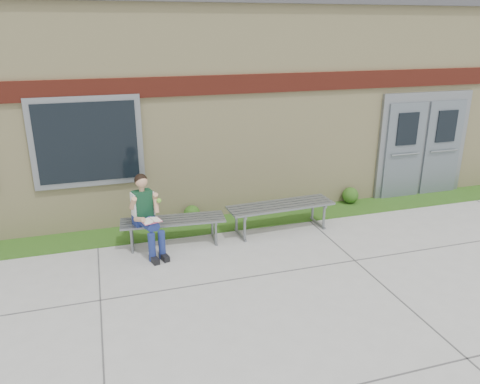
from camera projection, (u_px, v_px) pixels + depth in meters
name	position (u px, v px, depth m)	size (l,w,h in m)	color
ground	(312.00, 285.00, 6.89)	(80.00, 80.00, 0.00)	#9E9E99
grass_strip	(255.00, 219.00, 9.23)	(16.00, 0.80, 0.02)	#224813
school_building	(212.00, 91.00, 11.59)	(16.20, 6.22, 4.20)	beige
bench_left	(173.00, 225.00, 8.10)	(1.82, 0.65, 0.46)	slate
bench_right	(281.00, 210.00, 8.64)	(2.01, 0.65, 0.51)	slate
girl	(147.00, 213.00, 7.68)	(0.55, 0.84, 1.35)	navy
shrub_mid	(192.00, 214.00, 9.06)	(0.32, 0.32, 0.32)	#224813
shrub_east	(350.00, 195.00, 10.02)	(0.34, 0.34, 0.34)	#224813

